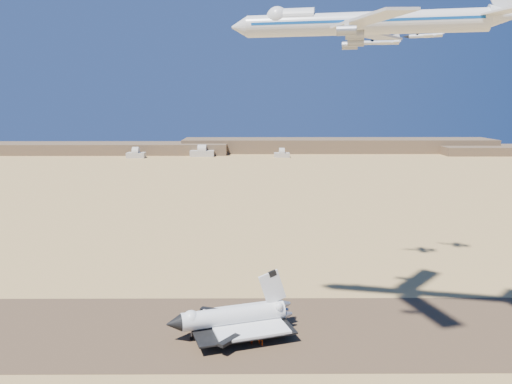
{
  "coord_description": "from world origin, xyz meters",
  "views": [
    {
      "loc": [
        4.44,
        -142.81,
        69.42
      ],
      "look_at": [
        5.28,
        8.0,
        41.72
      ],
      "focal_mm": 35.0,
      "sensor_mm": 36.0,
      "label": 1
    }
  ],
  "objects_px": {
    "shuttle": "(232,318)",
    "chase_jet_e": "(380,42)",
    "crew_a": "(262,343)",
    "chase_jet_f": "(425,36)",
    "carrier_747": "(354,23)",
    "crew_c": "(252,341)",
    "crew_b": "(259,341)"
  },
  "relations": [
    {
      "from": "shuttle",
      "to": "chase_jet_e",
      "type": "distance_m",
      "value": 111.95
    },
    {
      "from": "carrier_747",
      "to": "chase_jet_e",
      "type": "height_order",
      "value": "carrier_747"
    },
    {
      "from": "chase_jet_e",
      "to": "chase_jet_f",
      "type": "xyz_separation_m",
      "value": [
        18.72,
        7.2,
        3.33
      ]
    },
    {
      "from": "crew_b",
      "to": "chase_jet_f",
      "type": "relative_size",
      "value": 0.11
    },
    {
      "from": "carrier_747",
      "to": "crew_b",
      "type": "xyz_separation_m",
      "value": [
        -25.03,
        -3.18,
        -88.53
      ]
    },
    {
      "from": "crew_b",
      "to": "chase_jet_f",
      "type": "distance_m",
      "value": 129.1
    },
    {
      "from": "carrier_747",
      "to": "chase_jet_e",
      "type": "distance_m",
      "value": 56.42
    },
    {
      "from": "crew_a",
      "to": "crew_b",
      "type": "bearing_deg",
      "value": 38.03
    },
    {
      "from": "crew_a",
      "to": "chase_jet_f",
      "type": "xyz_separation_m",
      "value": [
        62.86,
        64.49,
        92.77
      ]
    },
    {
      "from": "carrier_747",
      "to": "crew_c",
      "type": "relative_size",
      "value": 39.69
    },
    {
      "from": "crew_a",
      "to": "crew_c",
      "type": "distance_m",
      "value": 3.29
    },
    {
      "from": "chase_jet_f",
      "to": "carrier_747",
      "type": "bearing_deg",
      "value": -100.68
    },
    {
      "from": "crew_b",
      "to": "crew_c",
      "type": "bearing_deg",
      "value": 43.74
    },
    {
      "from": "crew_b",
      "to": "chase_jet_e",
      "type": "height_order",
      "value": "chase_jet_e"
    },
    {
      "from": "shuttle",
      "to": "crew_b",
      "type": "distance_m",
      "value": 11.18
    },
    {
      "from": "crew_c",
      "to": "chase_jet_e",
      "type": "distance_m",
      "value": 115.55
    },
    {
      "from": "crew_a",
      "to": "crew_c",
      "type": "relative_size",
      "value": 1.01
    },
    {
      "from": "carrier_747",
      "to": "crew_a",
      "type": "xyz_separation_m",
      "value": [
        -24.22,
        -4.52,
        -88.43
      ]
    },
    {
      "from": "carrier_747",
      "to": "crew_b",
      "type": "height_order",
      "value": "carrier_747"
    },
    {
      "from": "crew_c",
      "to": "chase_jet_f",
      "type": "relative_size",
      "value": 0.13
    },
    {
      "from": "chase_jet_e",
      "to": "chase_jet_f",
      "type": "distance_m",
      "value": 20.33
    },
    {
      "from": "crew_c",
      "to": "chase_jet_f",
      "type": "distance_m",
      "value": 130.12
    },
    {
      "from": "crew_a",
      "to": "chase_jet_f",
      "type": "bearing_deg",
      "value": -37.67
    },
    {
      "from": "chase_jet_e",
      "to": "chase_jet_f",
      "type": "bearing_deg",
      "value": 27.8
    },
    {
      "from": "shuttle",
      "to": "chase_jet_f",
      "type": "distance_m",
      "value": 127.31
    },
    {
      "from": "shuttle",
      "to": "crew_a",
      "type": "relative_size",
      "value": 20.57
    },
    {
      "from": "shuttle",
      "to": "chase_jet_f",
      "type": "relative_size",
      "value": 2.64
    },
    {
      "from": "shuttle",
      "to": "crew_a",
      "type": "bearing_deg",
      "value": -59.13
    },
    {
      "from": "crew_a",
      "to": "crew_b",
      "type": "distance_m",
      "value": 1.57
    },
    {
      "from": "carrier_747",
      "to": "shuttle",
      "type": "bearing_deg",
      "value": -173.67
    },
    {
      "from": "crew_a",
      "to": "chase_jet_e",
      "type": "distance_m",
      "value": 115.02
    },
    {
      "from": "shuttle",
      "to": "chase_jet_e",
      "type": "relative_size",
      "value": 2.38
    }
  ]
}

